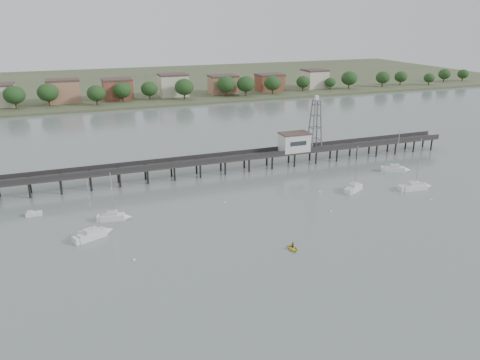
% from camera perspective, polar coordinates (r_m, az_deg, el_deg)
% --- Properties ---
extents(ground_plane, '(500.00, 500.00, 0.00)m').
position_cam_1_polar(ground_plane, '(77.23, 10.06, -12.80)').
color(ground_plane, slate).
rests_on(ground_plane, ground).
extents(pier, '(150.00, 5.00, 5.50)m').
position_cam_1_polar(pier, '(126.19, -3.60, 2.38)').
color(pier, '#2D2823').
rests_on(pier, ground).
extents(pier_building, '(8.40, 5.40, 5.30)m').
position_cam_1_polar(pier_building, '(134.48, 6.64, 4.64)').
color(pier_building, silver).
rests_on(pier_building, ground).
extents(lattice_tower, '(3.20, 3.20, 15.50)m').
position_cam_1_polar(lattice_tower, '(136.46, 9.16, 6.66)').
color(lattice_tower, slate).
rests_on(lattice_tower, ground).
extents(sailboat_a, '(7.73, 5.06, 12.46)m').
position_cam_1_polar(sailboat_a, '(95.79, -17.06, -6.26)').
color(sailboat_a, silver).
rests_on(sailboat_a, ground).
extents(sailboat_d, '(8.50, 3.09, 13.75)m').
position_cam_1_polar(sailboat_d, '(124.07, 20.91, -0.75)').
color(sailboat_d, silver).
rests_on(sailboat_d, ground).
extents(sailboat_c, '(7.21, 5.26, 11.85)m').
position_cam_1_polar(sailboat_c, '(118.83, 13.92, -0.88)').
color(sailboat_c, silver).
rests_on(sailboat_c, ground).
extents(sailboat_b, '(6.84, 3.11, 11.07)m').
position_cam_1_polar(sailboat_b, '(102.10, -14.77, -4.39)').
color(sailboat_b, silver).
rests_on(sailboat_b, ground).
extents(sailboat_e, '(7.61, 5.09, 12.30)m').
position_cam_1_polar(sailboat_e, '(136.07, 18.71, 1.25)').
color(sailboat_e, silver).
rests_on(sailboat_e, ground).
extents(white_tender, '(3.34, 1.46, 1.29)m').
position_cam_1_polar(white_tender, '(110.26, -23.87, -3.80)').
color(white_tender, silver).
rests_on(white_tender, ground).
extents(yellow_dinghy, '(2.12, 0.69, 2.94)m').
position_cam_1_polar(yellow_dinghy, '(87.66, 6.43, -8.43)').
color(yellow_dinghy, yellow).
rests_on(yellow_dinghy, ground).
extents(dinghy_occupant, '(0.69, 1.36, 0.31)m').
position_cam_1_polar(dinghy_occupant, '(87.66, 6.43, -8.43)').
color(dinghy_occupant, black).
rests_on(dinghy_occupant, ground).
extents(mooring_buoys, '(74.93, 20.22, 0.39)m').
position_cam_1_polar(mooring_buoys, '(101.47, 3.25, -4.24)').
color(mooring_buoys, '#F9F3C2').
rests_on(mooring_buoys, ground).
extents(far_shore, '(500.00, 170.00, 10.40)m').
position_cam_1_polar(far_shore, '(299.81, -13.90, 11.31)').
color(far_shore, '#475133').
rests_on(far_shore, ground).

